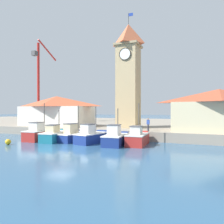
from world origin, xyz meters
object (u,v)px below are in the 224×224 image
(warehouse_left, at_px, (56,111))
(port_crane_near, at_px, (39,91))
(fishing_boat_center, at_px, (116,138))
(fishing_boat_far_left, at_px, (41,134))
(dock_worker_near_tower, at_px, (148,124))
(fishing_boat_left_inner, at_px, (75,135))
(warehouse_right, at_px, (219,110))
(mooring_buoy, at_px, (8,142))
(clock_tower, at_px, (128,73))
(fishing_boat_mid_left, at_px, (92,136))
(fishing_boat_mid_right, at_px, (138,138))
(fishing_boat_left_outer, at_px, (56,135))

(warehouse_left, bearing_deg, port_crane_near, 142.50)
(fishing_boat_center, bearing_deg, fishing_boat_far_left, 179.97)
(fishing_boat_far_left, relative_size, dock_worker_near_tower, 3.03)
(fishing_boat_left_inner, bearing_deg, warehouse_right, 23.00)
(port_crane_near, height_order, mooring_buoy, port_crane_near)
(fishing_boat_center, height_order, port_crane_near, port_crane_near)
(fishing_boat_far_left, xyz_separation_m, warehouse_right, (20.64, 7.57, 3.00))
(warehouse_left, relative_size, warehouse_right, 1.10)
(clock_tower, distance_m, warehouse_left, 13.74)
(fishing_boat_mid_left, height_order, fishing_boat_mid_right, fishing_boat_mid_right)
(fishing_boat_mid_left, height_order, fishing_boat_center, fishing_boat_mid_left)
(mooring_buoy, bearing_deg, fishing_boat_left_outer, 53.48)
(fishing_boat_center, bearing_deg, fishing_boat_left_outer, -179.22)
(warehouse_left, height_order, mooring_buoy, warehouse_left)
(fishing_boat_center, distance_m, clock_tower, 12.43)
(warehouse_left, bearing_deg, fishing_boat_left_inner, -42.45)
(fishing_boat_mid_right, xyz_separation_m, warehouse_right, (8.31, 6.70, 3.04))
(warehouse_right, bearing_deg, fishing_boat_mid_right, -141.13)
(fishing_boat_mid_left, bearing_deg, port_crane_near, 143.22)
(clock_tower, height_order, warehouse_left, clock_tower)
(fishing_boat_left_inner, relative_size, warehouse_right, 0.45)
(fishing_boat_mid_left, relative_size, warehouse_right, 0.46)
(warehouse_right, bearing_deg, fishing_boat_center, -144.10)
(fishing_boat_center, height_order, warehouse_left, warehouse_left)
(fishing_boat_mid_left, height_order, dock_worker_near_tower, fishing_boat_mid_left)
(warehouse_right, bearing_deg, port_crane_near, 165.23)
(clock_tower, xyz_separation_m, warehouse_right, (12.01, -1.33, -5.48))
(fishing_boat_left_inner, bearing_deg, mooring_buoy, -135.86)
(clock_tower, relative_size, port_crane_near, 0.91)
(clock_tower, xyz_separation_m, warehouse_left, (-12.55, -0.50, -5.59))
(fishing_boat_left_inner, xyz_separation_m, fishing_boat_center, (5.68, -0.72, 0.04))
(fishing_boat_mid_left, relative_size, mooring_buoy, 8.28)
(fishing_boat_far_left, distance_m, fishing_boat_center, 10.17)
(fishing_boat_mid_right, distance_m, port_crane_near, 32.67)
(fishing_boat_center, relative_size, warehouse_left, 0.40)
(fishing_boat_mid_right, bearing_deg, fishing_boat_far_left, -175.94)
(mooring_buoy, relative_size, dock_worker_near_tower, 0.38)
(fishing_boat_center, relative_size, dock_worker_near_tower, 2.97)
(warehouse_right, height_order, dock_worker_near_tower, warehouse_right)
(fishing_boat_center, xyz_separation_m, warehouse_left, (-14.09, 8.41, 2.93))
(fishing_boat_left_inner, bearing_deg, clock_tower, 63.19)
(warehouse_right, bearing_deg, warehouse_left, 178.05)
(fishing_boat_mid_left, height_order, clock_tower, clock_tower)
(fishing_boat_far_left, xyz_separation_m, fishing_boat_center, (10.17, -0.00, -0.05))
(warehouse_left, bearing_deg, mooring_buoy, -76.06)
(warehouse_left, bearing_deg, fishing_boat_far_left, -65.03)
(fishing_boat_left_inner, bearing_deg, fishing_boat_mid_left, -6.55)
(fishing_boat_mid_left, xyz_separation_m, warehouse_right, (13.58, 7.15, 3.05))
(warehouse_left, relative_size, port_crane_near, 0.65)
(fishing_boat_mid_left, bearing_deg, fishing_boat_left_outer, -173.46)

